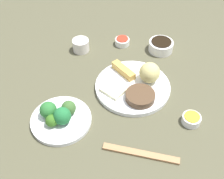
{
  "coord_description": "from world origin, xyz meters",
  "views": [
    {
      "loc": [
        0.47,
        -0.52,
        0.74
      ],
      "look_at": [
        -0.02,
        -0.08,
        0.06
      ],
      "focal_mm": 45.7,
      "sensor_mm": 36.0,
      "label": 1
    }
  ],
  "objects_px": {
    "main_plate": "(131,87)",
    "teacup": "(80,46)",
    "soy_sauce_bowl": "(161,46)",
    "sauce_ramekin_sweet_and_sour": "(122,42)",
    "broccoli_plate": "(61,120)",
    "chopsticks_pair": "(141,153)",
    "sauce_ramekin_hot_mustard": "(191,120)"
  },
  "relations": [
    {
      "from": "broccoli_plate",
      "to": "chopsticks_pair",
      "type": "xyz_separation_m",
      "value": [
        0.25,
        0.1,
        -0.0
      ]
    },
    {
      "from": "sauce_ramekin_sweet_and_sour",
      "to": "sauce_ramekin_hot_mustard",
      "type": "relative_size",
      "value": 1.0
    },
    {
      "from": "soy_sauce_bowl",
      "to": "teacup",
      "type": "relative_size",
      "value": 1.48
    },
    {
      "from": "soy_sauce_bowl",
      "to": "teacup",
      "type": "bearing_deg",
      "value": -132.07
    },
    {
      "from": "main_plate",
      "to": "teacup",
      "type": "height_order",
      "value": "teacup"
    },
    {
      "from": "chopsticks_pair",
      "to": "teacup",
      "type": "bearing_deg",
      "value": 161.31
    },
    {
      "from": "soy_sauce_bowl",
      "to": "sauce_ramekin_sweet_and_sour",
      "type": "bearing_deg",
      "value": -146.48
    },
    {
      "from": "sauce_ramekin_hot_mustard",
      "to": "sauce_ramekin_sweet_and_sour",
      "type": "bearing_deg",
      "value": 164.8
    },
    {
      "from": "soy_sauce_bowl",
      "to": "sauce_ramekin_hot_mustard",
      "type": "distance_m",
      "value": 0.37
    },
    {
      "from": "main_plate",
      "to": "sauce_ramekin_hot_mustard",
      "type": "distance_m",
      "value": 0.23
    },
    {
      "from": "sauce_ramekin_hot_mustard",
      "to": "chopsticks_pair",
      "type": "distance_m",
      "value": 0.2
    },
    {
      "from": "soy_sauce_bowl",
      "to": "broccoli_plate",
      "type": "bearing_deg",
      "value": -86.81
    },
    {
      "from": "soy_sauce_bowl",
      "to": "sauce_ramekin_hot_mustard",
      "type": "bearing_deg",
      "value": -34.03
    },
    {
      "from": "teacup",
      "to": "soy_sauce_bowl",
      "type": "bearing_deg",
      "value": 47.93
    },
    {
      "from": "chopsticks_pair",
      "to": "soy_sauce_bowl",
      "type": "bearing_deg",
      "value": 124.47
    },
    {
      "from": "soy_sauce_bowl",
      "to": "teacup",
      "type": "xyz_separation_m",
      "value": [
        -0.22,
        -0.24,
        0.0
      ]
    },
    {
      "from": "main_plate",
      "to": "teacup",
      "type": "relative_size",
      "value": 4.0
    },
    {
      "from": "sauce_ramekin_sweet_and_sour",
      "to": "teacup",
      "type": "xyz_separation_m",
      "value": [
        -0.08,
        -0.15,
        0.01
      ]
    },
    {
      "from": "soy_sauce_bowl",
      "to": "sauce_ramekin_sweet_and_sour",
      "type": "xyz_separation_m",
      "value": [
        -0.13,
        -0.09,
        -0.01
      ]
    },
    {
      "from": "soy_sauce_bowl",
      "to": "chopsticks_pair",
      "type": "xyz_separation_m",
      "value": [
        0.28,
        -0.41,
        -0.02
      ]
    },
    {
      "from": "sauce_ramekin_sweet_and_sour",
      "to": "chopsticks_pair",
      "type": "xyz_separation_m",
      "value": [
        0.41,
        -0.32,
        -0.01
      ]
    },
    {
      "from": "broccoli_plate",
      "to": "soy_sauce_bowl",
      "type": "relative_size",
      "value": 1.98
    },
    {
      "from": "sauce_ramekin_hot_mustard",
      "to": "soy_sauce_bowl",
      "type": "bearing_deg",
      "value": 145.97
    },
    {
      "from": "chopsticks_pair",
      "to": "broccoli_plate",
      "type": "bearing_deg",
      "value": -158.35
    },
    {
      "from": "main_plate",
      "to": "teacup",
      "type": "xyz_separation_m",
      "value": [
        -0.29,
        0.0,
        0.02
      ]
    },
    {
      "from": "chopsticks_pair",
      "to": "sauce_ramekin_sweet_and_sour",
      "type": "bearing_deg",
      "value": 142.16
    },
    {
      "from": "sauce_ramekin_hot_mustard",
      "to": "broccoli_plate",
      "type": "bearing_deg",
      "value": -132.68
    },
    {
      "from": "main_plate",
      "to": "broccoli_plate",
      "type": "distance_m",
      "value": 0.27
    },
    {
      "from": "broccoli_plate",
      "to": "teacup",
      "type": "height_order",
      "value": "teacup"
    },
    {
      "from": "sauce_ramekin_hot_mustard",
      "to": "main_plate",
      "type": "bearing_deg",
      "value": -171.6
    },
    {
      "from": "soy_sauce_bowl",
      "to": "sauce_ramekin_hot_mustard",
      "type": "xyz_separation_m",
      "value": [
        0.31,
        -0.21,
        -0.01
      ]
    },
    {
      "from": "broccoli_plate",
      "to": "teacup",
      "type": "bearing_deg",
      "value": 132.42
    }
  ]
}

